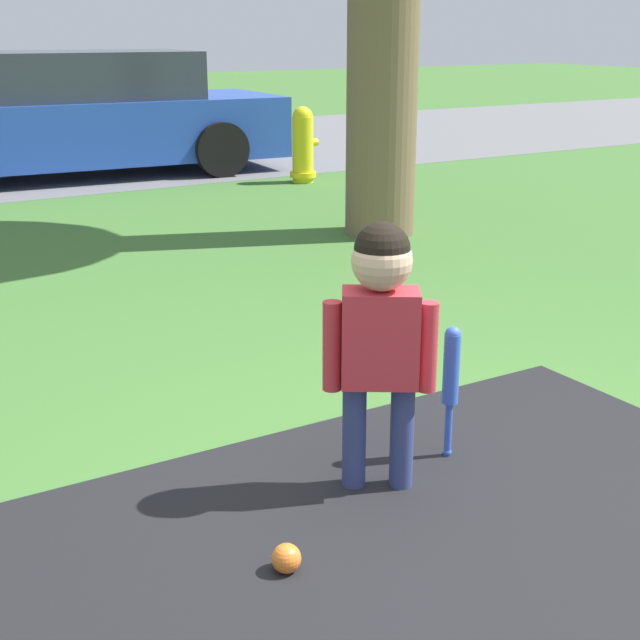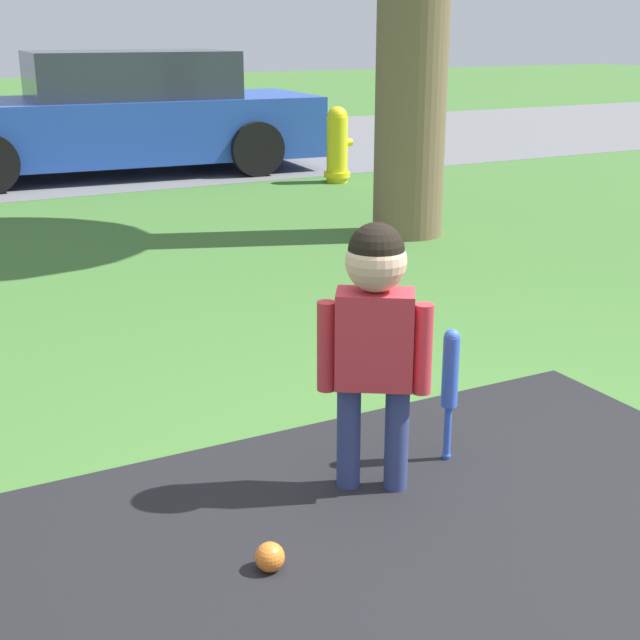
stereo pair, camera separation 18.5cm
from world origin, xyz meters
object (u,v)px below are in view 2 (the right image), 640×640
Objects in this scene: baseball_bat at (450,377)px; fire_hydrant at (337,145)px; sports_ball at (270,557)px; parked_car at (117,117)px; child at (375,321)px.

fire_hydrant is (2.76, 5.88, 0.05)m from baseball_bat.
parked_car is at bearing 77.39° from sports_ball.
parked_car reaches higher than baseball_bat.
baseball_bat is at bearing 21.28° from sports_ball.
baseball_bat is 1.02m from sports_ball.
sports_ball is (-0.91, -0.35, -0.30)m from baseball_bat.
sports_ball is 8.18m from parked_car.
child is 1.83× the size of baseball_bat.
sports_ball is 7.24m from fire_hydrant.
parked_car is at bearing 113.33° from child.
sports_ball is at bearing 81.66° from parked_car.
parked_car reaches higher than child.
fire_hydrant is at bearing 141.85° from parked_car.
parked_car is (1.24, 7.66, -0.00)m from child.
parked_car is at bearing 83.45° from baseball_bat.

